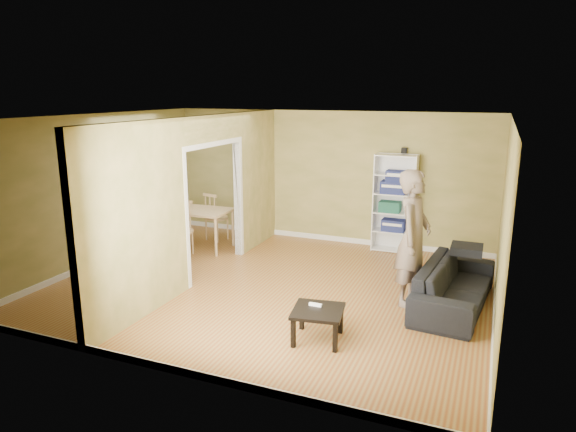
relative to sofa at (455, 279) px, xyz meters
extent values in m
plane|color=olive|center=(-2.70, -0.28, -0.40)|extent=(6.50, 6.50, 0.00)
plane|color=white|center=(-2.70, -0.28, 2.20)|extent=(6.50, 6.50, 0.00)
plane|color=tan|center=(-2.70, 2.47, 0.90)|extent=(6.50, 0.00, 6.50)
plane|color=tan|center=(-2.70, -3.03, 0.90)|extent=(6.50, 0.00, 6.50)
plane|color=tan|center=(-5.95, -0.28, 0.90)|extent=(0.00, 5.50, 5.50)
plane|color=tan|center=(0.55, -0.28, 0.90)|extent=(0.00, 5.50, 5.50)
cube|color=black|center=(-1.20, 2.41, 1.50)|extent=(0.10, 0.10, 0.10)
imported|color=black|center=(0.00, 0.00, 0.00)|extent=(2.21, 1.12, 0.81)
imported|color=slate|center=(-0.59, -0.12, 0.73)|extent=(0.90, 0.75, 2.27)
cube|color=white|center=(-1.68, 2.27, 0.52)|extent=(0.02, 0.34, 1.84)
cube|color=white|center=(-0.93, 2.27, 0.52)|extent=(0.02, 0.34, 1.84)
cube|color=white|center=(-1.30, 2.43, 0.52)|extent=(0.77, 0.02, 1.84)
cube|color=white|center=(-1.30, 2.27, -0.38)|extent=(0.73, 0.34, 0.02)
cube|color=white|center=(-1.30, 2.27, -0.02)|extent=(0.73, 0.34, 0.02)
cube|color=white|center=(-1.30, 2.27, 0.34)|extent=(0.73, 0.34, 0.02)
cube|color=white|center=(-1.30, 2.27, 0.70)|extent=(0.73, 0.34, 0.02)
cube|color=white|center=(-1.30, 2.27, 1.06)|extent=(0.73, 0.34, 0.02)
cube|color=white|center=(-1.30, 2.27, 1.42)|extent=(0.73, 0.34, 0.02)
cube|color=navy|center=(-1.31, 2.27, 0.09)|extent=(0.42, 0.28, 0.22)
cube|color=#13694A|center=(-1.39, 2.27, 0.45)|extent=(0.39, 0.25, 0.20)
cube|color=navy|center=(-1.34, 2.27, 0.82)|extent=(0.45, 0.29, 0.23)
cube|color=navy|center=(-1.29, 2.27, 1.00)|extent=(0.39, 0.25, 0.20)
cube|color=black|center=(-1.45, -1.70, -0.02)|extent=(0.60, 0.60, 0.04)
cube|color=black|center=(-1.70, -1.95, -0.22)|extent=(0.05, 0.05, 0.36)
cube|color=black|center=(-1.20, -1.95, -0.22)|extent=(0.05, 0.05, 0.36)
cube|color=black|center=(-1.70, -1.45, -0.22)|extent=(0.05, 0.05, 0.36)
cube|color=black|center=(-1.20, -1.45, -0.22)|extent=(0.05, 0.05, 0.36)
cube|color=white|center=(-1.51, -1.61, 0.01)|extent=(0.16, 0.04, 0.03)
cube|color=tan|center=(-4.82, 1.03, 0.34)|extent=(1.22, 0.81, 0.04)
cylinder|color=tan|center=(-5.37, 0.67, -0.04)|extent=(0.05, 0.05, 0.72)
cylinder|color=tan|center=(-4.26, 0.67, -0.04)|extent=(0.05, 0.05, 0.72)
cylinder|color=tan|center=(-5.37, 1.39, -0.04)|extent=(0.05, 0.05, 0.72)
cylinder|color=tan|center=(-4.26, 1.39, -0.04)|extent=(0.05, 0.05, 0.72)
camera|label=1|loc=(0.39, -7.16, 2.57)|focal=32.00mm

